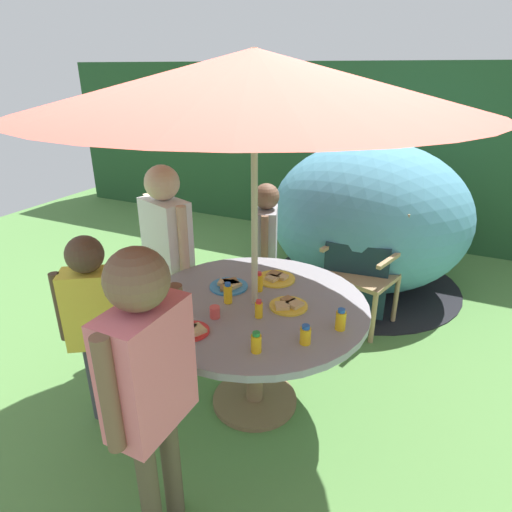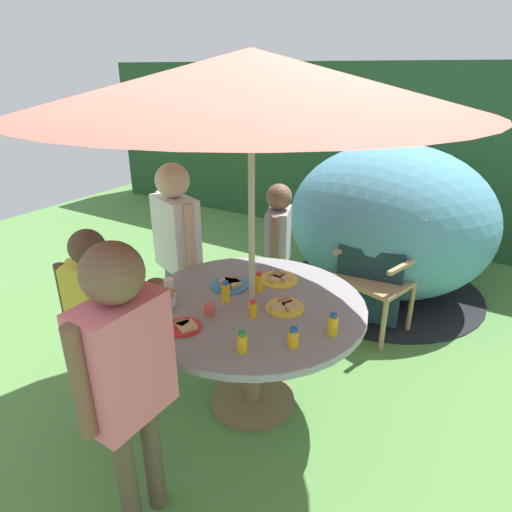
% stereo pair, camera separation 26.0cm
% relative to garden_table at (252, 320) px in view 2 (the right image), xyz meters
% --- Properties ---
extents(ground_plane, '(10.00, 10.00, 0.02)m').
position_rel_garden_table_xyz_m(ground_plane, '(0.00, 0.00, -0.63)').
color(ground_plane, '#548442').
extents(hedge_backdrop, '(9.00, 0.70, 2.07)m').
position_rel_garden_table_xyz_m(hedge_backdrop, '(0.00, 3.63, 0.42)').
color(hedge_backdrop, '#234C28').
rests_on(hedge_backdrop, ground_plane).
extents(garden_table, '(1.33, 1.33, 0.74)m').
position_rel_garden_table_xyz_m(garden_table, '(0.00, 0.00, 0.00)').
color(garden_table, brown).
rests_on(garden_table, ground_plane).
extents(patio_umbrella, '(2.27, 2.27, 2.09)m').
position_rel_garden_table_xyz_m(patio_umbrella, '(0.00, 0.00, 1.33)').
color(patio_umbrella, '#B7AD8C').
rests_on(patio_umbrella, ground_plane).
extents(wooden_chair, '(0.64, 0.57, 0.97)m').
position_rel_garden_table_xyz_m(wooden_chair, '(0.38, 1.35, -0.07)').
color(wooden_chair, tan).
rests_on(wooden_chair, ground_plane).
extents(dome_tent, '(2.08, 2.08, 1.41)m').
position_rel_garden_table_xyz_m(dome_tent, '(0.24, 1.99, 0.08)').
color(dome_tent, teal).
rests_on(dome_tent, ground_plane).
extents(potted_plant, '(0.37, 0.37, 0.57)m').
position_rel_garden_table_xyz_m(potted_plant, '(-1.51, 1.09, -0.33)').
color(potted_plant, '#595960').
rests_on(potted_plant, ground_plane).
extents(child_in_grey_shirt, '(0.27, 0.39, 1.19)m').
position_rel_garden_table_xyz_m(child_in_grey_shirt, '(-0.36, 0.98, 0.14)').
color(child_in_grey_shirt, brown).
rests_on(child_in_grey_shirt, ground_plane).
extents(child_in_white_shirt, '(0.45, 0.32, 1.41)m').
position_rel_garden_table_xyz_m(child_in_white_shirt, '(-0.84, 0.32, 0.29)').
color(child_in_white_shirt, brown).
rests_on(child_in_white_shirt, ground_plane).
extents(child_in_yellow_shirt, '(0.35, 0.31, 1.20)m').
position_rel_garden_table_xyz_m(child_in_yellow_shirt, '(-0.76, -0.49, 0.15)').
color(child_in_yellow_shirt, '#3F3F47').
rests_on(child_in_yellow_shirt, ground_plane).
extents(child_in_pink_shirt, '(0.24, 0.48, 1.43)m').
position_rel_garden_table_xyz_m(child_in_pink_shirt, '(-0.02, -0.94, 0.30)').
color(child_in_pink_shirt, brown).
rests_on(child_in_pink_shirt, ground_plane).
extents(snack_bowl, '(0.16, 0.16, 0.09)m').
position_rel_garden_table_xyz_m(snack_bowl, '(-0.44, -0.29, 0.16)').
color(snack_bowl, white).
rests_on(snack_bowl, garden_table).
extents(plate_near_left, '(0.22, 0.22, 0.03)m').
position_rel_garden_table_xyz_m(plate_near_left, '(0.20, 0.04, 0.13)').
color(plate_near_left, yellow).
rests_on(plate_near_left, garden_table).
extents(plate_mid_right, '(0.19, 0.19, 0.03)m').
position_rel_garden_table_xyz_m(plate_mid_right, '(-0.16, -0.42, 0.13)').
color(plate_mid_right, red).
rests_on(plate_mid_right, garden_table).
extents(plate_front_edge, '(0.24, 0.24, 0.03)m').
position_rel_garden_table_xyz_m(plate_front_edge, '(-0.23, 0.11, 0.13)').
color(plate_front_edge, '#338CD8').
rests_on(plate_front_edge, garden_table).
extents(plate_far_right, '(0.25, 0.25, 0.03)m').
position_rel_garden_table_xyz_m(plate_far_right, '(-0.01, 0.33, 0.13)').
color(plate_far_right, yellow).
rests_on(plate_far_right, garden_table).
extents(juice_bottle_near_right, '(0.06, 0.06, 0.12)m').
position_rel_garden_table_xyz_m(juice_bottle_near_right, '(0.53, -0.06, 0.18)').
color(juice_bottle_near_right, yellow).
rests_on(juice_bottle_near_right, garden_table).
extents(juice_bottle_far_left, '(0.04, 0.04, 0.11)m').
position_rel_garden_table_xyz_m(juice_bottle_far_left, '(0.09, -0.14, 0.17)').
color(juice_bottle_far_left, yellow).
rests_on(juice_bottle_far_left, garden_table).
extents(juice_bottle_center_front, '(0.05, 0.05, 0.11)m').
position_rel_garden_table_xyz_m(juice_bottle_center_front, '(0.21, -0.43, 0.17)').
color(juice_bottle_center_front, yellow).
rests_on(juice_bottle_center_front, garden_table).
extents(juice_bottle_center_back, '(0.06, 0.06, 0.10)m').
position_rel_garden_table_xyz_m(juice_bottle_center_back, '(0.41, -0.26, 0.17)').
color(juice_bottle_center_back, yellow).
rests_on(juice_bottle_center_back, garden_table).
extents(juice_bottle_mid_left, '(0.05, 0.05, 0.13)m').
position_rel_garden_table_xyz_m(juice_bottle_mid_left, '(-0.14, -0.06, 0.18)').
color(juice_bottle_mid_left, yellow).
rests_on(juice_bottle_mid_left, garden_table).
extents(juice_bottle_back_edge, '(0.05, 0.05, 0.13)m').
position_rel_garden_table_xyz_m(juice_bottle_back_edge, '(-0.04, 0.15, 0.18)').
color(juice_bottle_back_edge, yellow).
rests_on(juice_bottle_back_edge, garden_table).
extents(cup_near, '(0.06, 0.06, 0.07)m').
position_rel_garden_table_xyz_m(cup_near, '(-0.13, -0.24, 0.15)').
color(cup_near, '#E04C47').
rests_on(cup_near, garden_table).
extents(cup_far, '(0.06, 0.06, 0.07)m').
position_rel_garden_table_xyz_m(cup_far, '(-0.53, -0.13, 0.16)').
color(cup_far, white).
rests_on(cup_far, garden_table).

